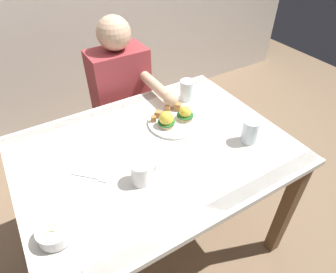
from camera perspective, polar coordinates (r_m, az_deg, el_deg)
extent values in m
plane|color=#7F664C|center=(1.89, -1.97, -19.20)|extent=(6.00, 6.00, 0.00)
cube|color=white|center=(1.32, -2.66, -2.83)|extent=(1.20, 0.90, 0.03)
cube|color=#B23838|center=(1.09, 7.92, -14.62)|extent=(1.20, 0.06, 0.00)
cube|color=#B23838|center=(1.60, -9.68, 5.86)|extent=(1.20, 0.06, 0.00)
cube|color=brown|center=(1.68, 22.19, -13.30)|extent=(0.06, 0.06, 0.71)
cube|color=brown|center=(1.79, -24.80, -10.03)|extent=(0.06, 0.06, 0.71)
cube|color=brown|center=(2.05, 5.68, 1.51)|extent=(0.06, 0.06, 0.71)
cylinder|color=white|center=(1.45, 1.33, 2.86)|extent=(0.27, 0.27, 0.01)
cylinder|color=tan|center=(1.41, -0.34, 2.47)|extent=(0.08, 0.08, 0.02)
cylinder|color=#286B2D|center=(1.40, -0.34, 2.86)|extent=(0.08, 0.08, 0.01)
sphere|color=yellow|center=(1.39, -0.34, 3.60)|extent=(0.07, 0.07, 0.07)
cylinder|color=tan|center=(1.46, 3.38, 3.83)|extent=(0.08, 0.08, 0.02)
cylinder|color=#236028|center=(1.45, 3.39, 4.21)|extent=(0.08, 0.08, 0.01)
sphere|color=yellow|center=(1.44, 3.42, 4.84)|extent=(0.06, 0.06, 0.06)
cube|color=#AD7038|center=(1.44, -2.90, 3.48)|extent=(0.03, 0.03, 0.03)
cube|color=#B77A42|center=(1.52, 1.97, 5.88)|extent=(0.04, 0.04, 0.04)
cube|color=#B77A42|center=(1.52, 0.04, 5.67)|extent=(0.04, 0.04, 0.03)
cube|color=#B77A42|center=(1.47, -1.94, 4.46)|extent=(0.04, 0.04, 0.03)
cylinder|color=white|center=(1.09, -20.98, -17.91)|extent=(0.10, 0.10, 0.01)
cylinder|color=white|center=(1.07, -21.33, -17.10)|extent=(0.12, 0.12, 0.04)
cube|color=#B7E093|center=(1.05, -21.39, -17.17)|extent=(0.03, 0.03, 0.02)
cube|color=#B7E093|center=(1.05, -21.13, -17.98)|extent=(0.04, 0.04, 0.03)
cube|color=#EA6B70|center=(1.07, -21.30, -16.22)|extent=(0.04, 0.04, 0.03)
cube|color=#B7E093|center=(1.06, -21.80, -16.72)|extent=(0.04, 0.04, 0.03)
cube|color=#B7E093|center=(1.06, -20.95, -16.24)|extent=(0.02, 0.02, 0.02)
cube|color=#EA6B70|center=(1.07, -21.28, -17.18)|extent=(0.03, 0.03, 0.03)
cylinder|color=white|center=(1.14, -5.32, -7.15)|extent=(0.08, 0.08, 0.09)
cylinder|color=black|center=(1.11, -5.44, -5.69)|extent=(0.07, 0.07, 0.01)
torus|color=white|center=(1.15, -3.41, -6.29)|extent=(0.06, 0.02, 0.06)
cube|color=silver|center=(1.23, -15.93, -7.57)|extent=(0.09, 0.09, 0.00)
cube|color=silver|center=(1.20, -12.61, -8.30)|extent=(0.04, 0.04, 0.00)
cylinder|color=silver|center=(1.36, 15.87, 0.97)|extent=(0.08, 0.08, 0.11)
cylinder|color=silver|center=(1.37, 15.75, 0.46)|extent=(0.07, 0.07, 0.08)
cylinder|color=silver|center=(1.61, 3.75, 9.09)|extent=(0.08, 0.08, 0.11)
cylinder|color=silver|center=(1.62, 3.73, 8.70)|extent=(0.07, 0.07, 0.09)
cylinder|color=#33333D|center=(2.03, -9.12, -4.30)|extent=(0.11, 0.11, 0.45)
cylinder|color=#33333D|center=(2.07, -4.60, -2.55)|extent=(0.11, 0.11, 0.45)
cube|color=#993338|center=(1.84, -9.36, 9.29)|extent=(0.34, 0.20, 0.50)
sphere|color=#DBAD89|center=(1.69, -10.65, 19.38)|extent=(0.19, 0.19, 0.19)
cylinder|color=#DBAD89|center=(1.63, -2.24, 9.72)|extent=(0.06, 0.30, 0.06)
sphere|color=#DBAD89|center=(1.52, 0.56, 7.30)|extent=(0.08, 0.08, 0.08)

